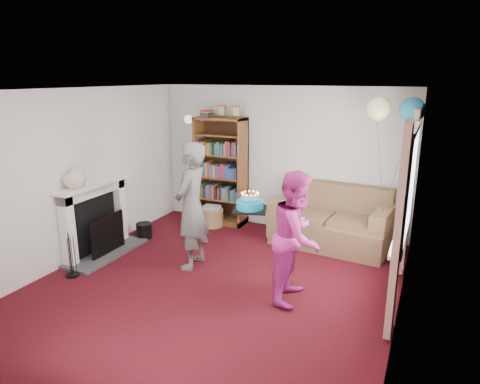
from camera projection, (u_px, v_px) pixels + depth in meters
The scene contains 16 objects.
ground at pixel (215, 285), 5.63m from camera, with size 5.00×5.00×0.00m, color #38080D.
wall_back at pixel (280, 159), 7.50m from camera, with size 4.50×0.02×2.50m, color silver.
wall_left at pixel (75, 176), 6.20m from camera, with size 0.02×5.00×2.50m, color silver.
wall_right at pixel (407, 218), 4.39m from camera, with size 0.02×5.00×2.50m, color silver.
ceiling at pixel (211, 89), 4.97m from camera, with size 4.50×5.00×0.01m, color white.
fireplace at pixel (98, 222), 6.49m from camera, with size 0.55×1.80×1.12m.
window_bay at pixel (405, 206), 4.95m from camera, with size 0.14×2.02×2.20m.
wall_sconce at pixel (189, 119), 7.90m from camera, with size 0.16×0.23×0.16m.
bookcase at pixel (222, 172), 7.81m from camera, with size 0.92×0.42×2.16m.
sofa at pixel (332, 223), 6.92m from camera, with size 1.81×0.96×0.96m.
wicker_basket at pixel (212, 217), 7.81m from camera, with size 0.42×0.42×0.38m.
person_striped at pixel (192, 206), 5.96m from camera, with size 0.65×0.43×1.79m, color black.
person_magenta at pixel (297, 236), 5.10m from camera, with size 0.78×0.61×1.61m, color #BC2581.
birthday_cake at pixel (250, 205), 5.22m from camera, with size 0.40×0.40×0.22m.
balloons at pixel (395, 109), 5.78m from camera, with size 0.78×0.34×1.71m.
mantel_vase at pixel (75, 177), 6.00m from camera, with size 0.32×0.32×0.33m, color beige.
Camera 1 is at (2.42, -4.51, 2.66)m, focal length 32.00 mm.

